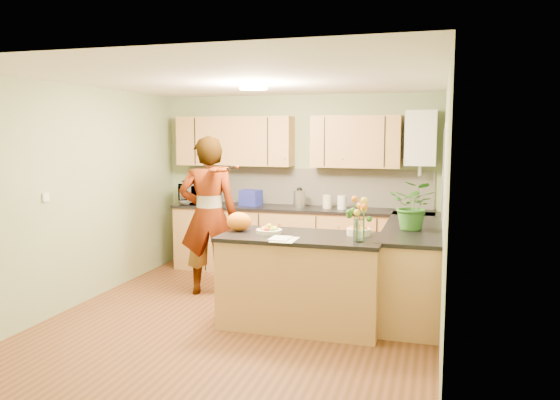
# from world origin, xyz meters

# --- Properties ---
(floor) EXTENTS (4.50, 4.50, 0.00)m
(floor) POSITION_xyz_m (0.00, 0.00, 0.00)
(floor) COLOR #5A3519
(floor) RESTS_ON ground
(ceiling) EXTENTS (4.00, 4.50, 0.02)m
(ceiling) POSITION_xyz_m (0.00, 0.00, 2.50)
(ceiling) COLOR white
(ceiling) RESTS_ON wall_back
(wall_back) EXTENTS (4.00, 0.02, 2.50)m
(wall_back) POSITION_xyz_m (0.00, 2.25, 1.25)
(wall_back) COLOR gray
(wall_back) RESTS_ON floor
(wall_front) EXTENTS (4.00, 0.02, 2.50)m
(wall_front) POSITION_xyz_m (0.00, -2.25, 1.25)
(wall_front) COLOR gray
(wall_front) RESTS_ON floor
(wall_left) EXTENTS (0.02, 4.50, 2.50)m
(wall_left) POSITION_xyz_m (-2.00, 0.00, 1.25)
(wall_left) COLOR gray
(wall_left) RESTS_ON floor
(wall_right) EXTENTS (0.02, 4.50, 2.50)m
(wall_right) POSITION_xyz_m (2.00, 0.00, 1.25)
(wall_right) COLOR gray
(wall_right) RESTS_ON floor
(back_counter) EXTENTS (3.64, 0.62, 0.94)m
(back_counter) POSITION_xyz_m (0.10, 1.95, 0.47)
(back_counter) COLOR #B48348
(back_counter) RESTS_ON floor
(right_counter) EXTENTS (0.62, 2.24, 0.94)m
(right_counter) POSITION_xyz_m (1.70, 0.85, 0.47)
(right_counter) COLOR #B48348
(right_counter) RESTS_ON floor
(splashback) EXTENTS (3.60, 0.02, 0.52)m
(splashback) POSITION_xyz_m (0.10, 2.23, 1.20)
(splashback) COLOR beige
(splashback) RESTS_ON back_counter
(upper_cabinets) EXTENTS (3.20, 0.34, 0.70)m
(upper_cabinets) POSITION_xyz_m (-0.18, 2.08, 1.85)
(upper_cabinets) COLOR #B48348
(upper_cabinets) RESTS_ON wall_back
(boiler) EXTENTS (0.40, 0.30, 0.86)m
(boiler) POSITION_xyz_m (1.70, 2.09, 1.90)
(boiler) COLOR white
(boiler) RESTS_ON wall_back
(window_right) EXTENTS (0.01, 1.30, 1.05)m
(window_right) POSITION_xyz_m (1.99, 0.60, 1.55)
(window_right) COLOR white
(window_right) RESTS_ON wall_right
(light_switch) EXTENTS (0.02, 0.09, 0.09)m
(light_switch) POSITION_xyz_m (-1.99, -0.60, 1.30)
(light_switch) COLOR white
(light_switch) RESTS_ON wall_left
(ceiling_lamp) EXTENTS (0.30, 0.30, 0.07)m
(ceiling_lamp) POSITION_xyz_m (0.00, 0.30, 2.46)
(ceiling_lamp) COLOR #FFEABF
(ceiling_lamp) RESTS_ON ceiling
(peninsula_island) EXTENTS (1.64, 0.84, 0.94)m
(peninsula_island) POSITION_xyz_m (0.63, -0.05, 0.47)
(peninsula_island) COLOR #B48348
(peninsula_island) RESTS_ON floor
(fruit_dish) EXTENTS (0.27, 0.27, 0.09)m
(fruit_dish) POSITION_xyz_m (0.28, -0.05, 0.98)
(fruit_dish) COLOR beige
(fruit_dish) RESTS_ON peninsula_island
(orange_bowl) EXTENTS (0.24, 0.24, 0.14)m
(orange_bowl) POSITION_xyz_m (1.18, 0.10, 1.00)
(orange_bowl) COLOR beige
(orange_bowl) RESTS_ON peninsula_island
(flower_vase) EXTENTS (0.26, 0.26, 0.47)m
(flower_vase) POSITION_xyz_m (1.23, -0.23, 1.25)
(flower_vase) COLOR silver
(flower_vase) RESTS_ON peninsula_island
(orange_bag) EXTENTS (0.31, 0.28, 0.20)m
(orange_bag) POSITION_xyz_m (-0.06, -0.00, 1.04)
(orange_bag) COLOR orange
(orange_bag) RESTS_ON peninsula_island
(papers) EXTENTS (0.23, 0.31, 0.01)m
(papers) POSITION_xyz_m (0.53, -0.35, 0.94)
(papers) COLOR white
(papers) RESTS_ON peninsula_island
(violinist) EXTENTS (0.82, 0.67, 1.93)m
(violinist) POSITION_xyz_m (-0.73, 0.72, 0.97)
(violinist) COLOR tan
(violinist) RESTS_ON floor
(violin) EXTENTS (0.62, 0.54, 0.16)m
(violin) POSITION_xyz_m (-0.53, 0.50, 1.54)
(violin) COLOR #4C1304
(violin) RESTS_ON violinist
(microwave) EXTENTS (0.67, 0.55, 0.32)m
(microwave) POSITION_xyz_m (-1.39, 1.92, 1.10)
(microwave) COLOR white
(microwave) RESTS_ON back_counter
(blue_box) EXTENTS (0.32, 0.26, 0.22)m
(blue_box) POSITION_xyz_m (-0.62, 1.94, 1.05)
(blue_box) COLOR navy
(blue_box) RESTS_ON back_counter
(kettle) EXTENTS (0.17, 0.17, 0.32)m
(kettle) POSITION_xyz_m (0.09, 1.97, 1.07)
(kettle) COLOR #BCBDC1
(kettle) RESTS_ON back_counter
(jar_cream) EXTENTS (0.15, 0.15, 0.19)m
(jar_cream) POSITION_xyz_m (0.49, 1.95, 1.03)
(jar_cream) COLOR beige
(jar_cream) RESTS_ON back_counter
(jar_white) EXTENTS (0.14, 0.14, 0.19)m
(jar_white) POSITION_xyz_m (0.70, 1.93, 1.03)
(jar_white) COLOR white
(jar_white) RESTS_ON back_counter
(potted_plant) EXTENTS (0.56, 0.51, 0.53)m
(potted_plant) POSITION_xyz_m (1.70, 0.56, 1.20)
(potted_plant) COLOR #2F6822
(potted_plant) RESTS_ON right_counter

